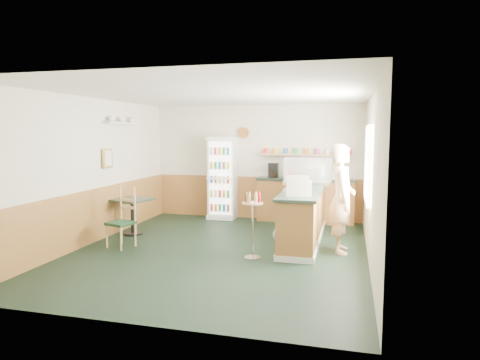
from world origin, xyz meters
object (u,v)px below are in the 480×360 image
(display_case, at_px, (308,171))
(cash_register, at_px, (299,188))
(cafe_chair, at_px, (123,215))
(condiment_stand, at_px, (253,216))
(cafe_table, at_px, (132,209))
(drinks_fridge, at_px, (222,178))
(shopkeeper, at_px, (342,199))

(display_case, distance_m, cash_register, 1.61)
(display_case, xyz_separation_m, cafe_chair, (-3.13, -1.87, -0.71))
(condiment_stand, height_order, cafe_table, condiment_stand)
(display_case, height_order, condiment_stand, display_case)
(cash_register, bearing_deg, condiment_stand, -156.69)
(drinks_fridge, relative_size, cafe_table, 2.36)
(display_case, xyz_separation_m, shopkeeper, (0.70, -1.32, -0.35))
(condiment_stand, distance_m, cafe_chair, 2.45)
(cash_register, relative_size, cafe_table, 0.52)
(drinks_fridge, height_order, condiment_stand, drinks_fridge)
(display_case, distance_m, shopkeeper, 1.53)
(drinks_fridge, bearing_deg, cafe_table, -122.09)
(condiment_stand, xyz_separation_m, cafe_table, (-2.71, 0.99, -0.18))
(shopkeeper, xyz_separation_m, cafe_table, (-4.10, 0.27, -0.42))
(display_case, bearing_deg, cafe_table, -162.96)
(display_case, bearing_deg, condiment_stand, -108.81)
(cafe_table, bearing_deg, cash_register, -9.34)
(cafe_table, relative_size, cafe_chair, 0.76)
(condiment_stand, relative_size, cafe_table, 1.30)
(shopkeeper, bearing_deg, condiment_stand, 111.92)
(cash_register, relative_size, cafe_chair, 0.39)
(cafe_chair, bearing_deg, cash_register, 21.16)
(cash_register, relative_size, shopkeeper, 0.23)
(drinks_fridge, relative_size, shopkeeper, 1.05)
(cash_register, xyz_separation_m, shopkeeper, (0.70, 0.29, -0.20))
(cash_register, bearing_deg, cafe_chair, 176.43)
(condiment_stand, distance_m, cafe_table, 2.89)
(display_case, relative_size, cafe_table, 1.15)
(display_case, bearing_deg, cafe_chair, -149.11)
(shopkeeper, bearing_deg, cafe_chair, 93.00)
(condiment_stand, bearing_deg, shopkeeper, 27.21)
(shopkeeper, height_order, condiment_stand, shopkeeper)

